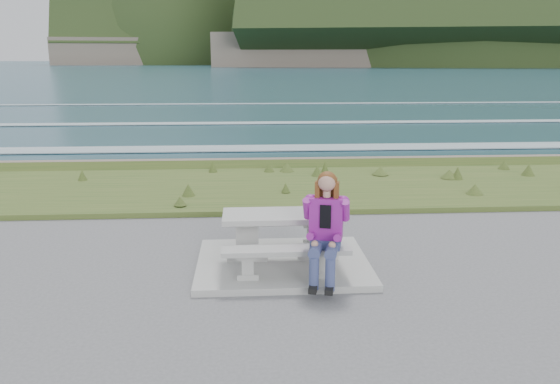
{
  "coord_description": "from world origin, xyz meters",
  "views": [
    {
      "loc": [
        -0.54,
        -7.84,
        3.12
      ],
      "look_at": [
        0.03,
        1.2,
        0.88
      ],
      "focal_mm": 35.0,
      "sensor_mm": 36.0,
      "label": 1
    }
  ],
  "objects": [
    {
      "name": "concrete_slab",
      "position": [
        0.0,
        0.0,
        0.05
      ],
      "size": [
        2.6,
        2.1,
        0.1
      ],
      "primitive_type": "cube",
      "color": "#B0B0AB",
      "rests_on": "ground"
    },
    {
      "name": "bench_landward",
      "position": [
        0.0,
        -0.7,
        0.45
      ],
      "size": [
        1.8,
        0.35,
        0.45
      ],
      "color": "#B0B0AB",
      "rests_on": "concrete_slab"
    },
    {
      "name": "grass_verge",
      "position": [
        0.0,
        5.0,
        0.0
      ],
      "size": [
        160.0,
        4.5,
        0.22
      ],
      "primitive_type": "cube",
      "color": "#304F1D",
      "rests_on": "ground"
    },
    {
      "name": "shore_drop",
      "position": [
        0.0,
        7.9,
        0.0
      ],
      "size": [
        160.0,
        0.8,
        2.2
      ],
      "primitive_type": "cube",
      "color": "#6D5D51",
      "rests_on": "ground"
    },
    {
      "name": "headland_range",
      "position": [
        190.22,
        398.19,
        9.95
      ],
      "size": [
        729.83,
        363.95,
        221.48
      ],
      "color": "#6D5D51",
      "rests_on": "ground"
    },
    {
      "name": "picnic_table",
      "position": [
        0.0,
        0.0,
        0.68
      ],
      "size": [
        1.8,
        0.75,
        0.75
      ],
      "color": "#B0B0AB",
      "rests_on": "concrete_slab"
    },
    {
      "name": "bench_seaward",
      "position": [
        0.0,
        0.7,
        0.45
      ],
      "size": [
        1.8,
        0.35,
        0.45
      ],
      "color": "#B0B0AB",
      "rests_on": "concrete_slab"
    },
    {
      "name": "ocean",
      "position": [
        0.0,
        25.09,
        -1.74
      ],
      "size": [
        1600.0,
        1600.0,
        0.09
      ],
      "color": "#1D4453",
      "rests_on": "ground"
    },
    {
      "name": "seated_woman",
      "position": [
        0.51,
        -0.84,
        0.66
      ],
      "size": [
        0.61,
        0.86,
        1.52
      ],
      "rotation": [
        0.0,
        0.0,
        -0.24
      ],
      "color": "navy",
      "rests_on": "concrete_slab"
    }
  ]
}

